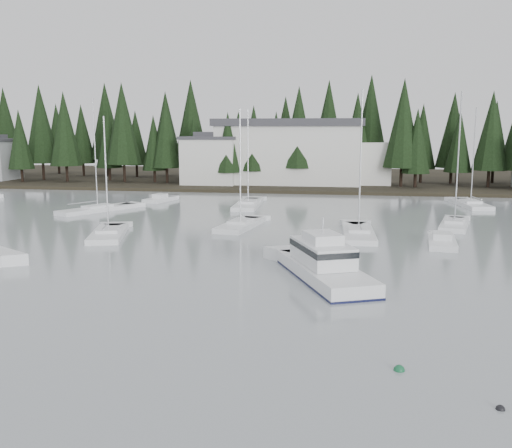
{
  "coord_description": "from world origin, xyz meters",
  "views": [
    {
      "loc": [
        5.5,
        -15.29,
        9.47
      ],
      "look_at": [
        -1.49,
        26.58,
        2.5
      ],
      "focal_mm": 40.0,
      "sensor_mm": 36.0,
      "label": 1
    }
  ],
  "objects": [
    {
      "name": "ground",
      "position": [
        0.0,
        0.0,
        0.0
      ],
      "size": [
        260.0,
        260.0,
        0.0
      ],
      "primitive_type": "plane",
      "color": "gray",
      "rests_on": "ground"
    },
    {
      "name": "far_shore_land",
      "position": [
        0.0,
        97.0,
        0.0
      ],
      "size": [
        240.0,
        54.0,
        1.0
      ],
      "primitive_type": "cube",
      "color": "black",
      "rests_on": "ground"
    },
    {
      "name": "conifer_treeline",
      "position": [
        0.0,
        86.0,
        0.0
      ],
      "size": [
        200.0,
        22.0,
        20.0
      ],
      "primitive_type": null,
      "color": "black",
      "rests_on": "ground"
    },
    {
      "name": "house_west",
      "position": [
        -18.0,
        79.0,
        4.65
      ],
      "size": [
        9.54,
        7.42,
        8.75
      ],
      "color": "silver",
      "rests_on": "ground"
    },
    {
      "name": "harbor_inn",
      "position": [
        -2.96,
        82.34,
        5.78
      ],
      "size": [
        29.5,
        11.5,
        10.9
      ],
      "color": "silver",
      "rests_on": "ground"
    },
    {
      "name": "cabin_cruiser_center",
      "position": [
        3.93,
        20.86,
        0.68
      ],
      "size": [
        7.24,
        11.04,
        4.56
      ],
      "rotation": [
        0.0,
        0.0,
        1.98
      ],
      "color": "white",
      "rests_on": "ground"
    },
    {
      "name": "sailboat_2",
      "position": [
        -5.16,
        39.28,
        0.07
      ],
      "size": [
        3.87,
        8.78,
        12.08
      ],
      "rotation": [
        0.0,
        0.0,
        1.43
      ],
      "color": "white",
      "rests_on": "ground"
    },
    {
      "name": "sailboat_5",
      "position": [
        -16.03,
        32.57,
        0.06
      ],
      "size": [
        5.04,
        9.03,
        11.28
      ],
      "rotation": [
        0.0,
        0.0,
        1.85
      ],
      "color": "white",
      "rests_on": "ground"
    },
    {
      "name": "sailboat_6",
      "position": [
        20.6,
        60.01,
        0.07
      ],
      "size": [
        4.02,
        9.41,
        12.85
      ],
      "rotation": [
        0.0,
        0.0,
        1.71
      ],
      "color": "white",
      "rests_on": "ground"
    },
    {
      "name": "sailboat_7",
      "position": [
        15.77,
        43.02,
        0.09
      ],
      "size": [
        4.21,
        8.41,
        13.74
      ],
      "rotation": [
        0.0,
        0.0,
        1.34
      ],
      "color": "white",
      "rests_on": "ground"
    },
    {
      "name": "sailboat_8",
      "position": [
        6.31,
        36.71,
        0.07
      ],
      "size": [
        3.12,
        10.03,
        13.57
      ],
      "rotation": [
        0.0,
        0.0,
        1.61
      ],
      "color": "white",
      "rests_on": "ground"
    },
    {
      "name": "sailboat_10",
      "position": [
        -24.06,
        47.67,
        0.08
      ],
      "size": [
        7.01,
        10.17,
        13.69
      ],
      "rotation": [
        0.0,
        0.0,
        1.08
      ],
      "color": "white",
      "rests_on": "ground"
    },
    {
      "name": "sailboat_11",
      "position": [
        -7.26,
        55.12,
        0.06
      ],
      "size": [
        3.29,
        10.6,
        12.67
      ],
      "rotation": [
        0.0,
        0.0,
        1.62
      ],
      "color": "white",
      "rests_on": "ground"
    },
    {
      "name": "runabout_1",
      "position": [
        13.19,
        33.67,
        0.13
      ],
      "size": [
        2.86,
        6.71,
        1.42
      ],
      "rotation": [
        0.0,
        0.0,
        1.47
      ],
      "color": "white",
      "rests_on": "ground"
    },
    {
      "name": "runabout_3",
      "position": [
        -19.91,
        58.09,
        0.13
      ],
      "size": [
        3.48,
        5.81,
        1.42
      ],
      "rotation": [
        0.0,
        0.0,
        1.32
      ],
      "color": "white",
      "rests_on": "ground"
    },
    {
      "name": "mooring_buoy_green",
      "position": [
        7.61,
        6.88,
        0.0
      ],
      "size": [
        0.45,
        0.45,
        0.45
      ],
      "primitive_type": "sphere",
      "color": "#145933",
      "rests_on": "ground"
    },
    {
      "name": "mooring_buoy_dark",
      "position": [
        10.78,
        4.14,
        0.0
      ],
      "size": [
        0.32,
        0.32,
        0.32
      ],
      "primitive_type": "sphere",
      "color": "black",
      "rests_on": "ground"
    }
  ]
}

